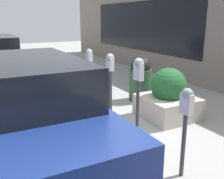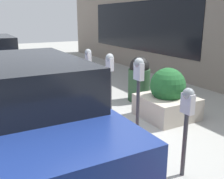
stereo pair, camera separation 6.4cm
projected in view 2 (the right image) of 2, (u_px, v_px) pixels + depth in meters
name	position (u px, v px, depth m)	size (l,w,h in m)	color
ground_plane	(106.00, 137.00, 5.01)	(40.00, 40.00, 0.00)	#999993
curb_strip	(103.00, 137.00, 4.97)	(24.50, 0.16, 0.04)	red
parking_meter_nearest	(187.00, 113.00, 3.55)	(0.19, 0.16, 1.31)	#38383D
parking_meter_second	(139.00, 82.00, 4.45)	(0.20, 0.17, 1.56)	#38383D
parking_meter_middle	(110.00, 77.00, 5.41)	(0.19, 0.17, 1.51)	#38383D
parking_meter_fourth	(88.00, 68.00, 6.29)	(0.19, 0.16, 1.49)	#38383D
planter_box	(167.00, 98.00, 5.90)	(1.17, 1.13, 1.14)	#B2A899
parked_car_middle	(23.00, 109.00, 4.02)	(4.71, 1.89, 1.64)	navy
trash_bin	(139.00, 79.00, 7.10)	(0.59, 0.59, 1.21)	#2D5133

